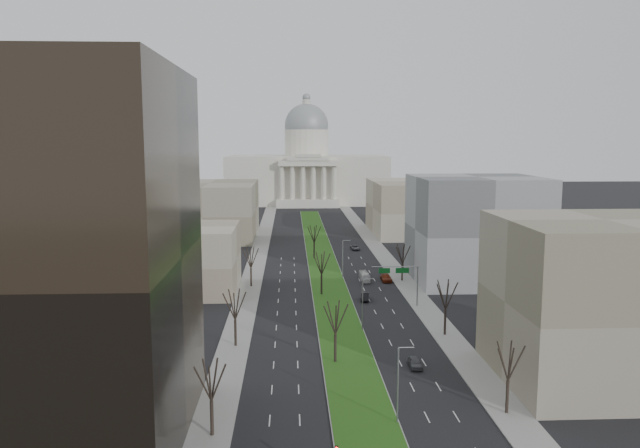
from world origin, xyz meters
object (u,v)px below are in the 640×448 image
object	(u,v)px
car_black	(365,297)
car_grey_far	(355,248)
box_van	(365,276)
car_red	(386,278)
car_grey_near	(415,362)

from	to	relation	value
car_black	car_grey_far	xyz separation A→B (m)	(4.00, 57.86, -0.09)
car_grey_far	box_van	distance (m)	40.35
car_black	car_grey_far	distance (m)	58.00
car_grey_far	car_red	bearing A→B (deg)	-90.31
car_red	box_van	distance (m)	4.95
car_grey_near	box_van	world-z (taller)	box_van
car_grey_near	box_van	size ratio (longest dim) A/B	0.58
car_black	car_grey_far	world-z (taller)	car_black
car_black	box_van	bearing A→B (deg)	91.05
car_black	box_van	size ratio (longest dim) A/B	0.64
car_grey_near	car_grey_far	bearing A→B (deg)	88.99
car_grey_near	car_grey_far	xyz separation A→B (m)	(1.34, 95.29, -0.05)
car_grey_far	box_van	size ratio (longest dim) A/B	0.66
car_grey_near	car_red	size ratio (longest dim) A/B	0.76
car_black	car_red	size ratio (longest dim) A/B	0.84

